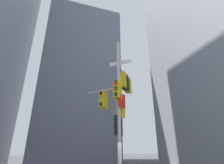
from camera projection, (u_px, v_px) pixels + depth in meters
The scene contains 3 objects.
building_tower_right at pixel (219, 53), 25.42m from camera, with size 14.88×14.88×31.26m, color #9399A3.
building_mid_block at pixel (78, 84), 33.83m from camera, with size 13.46×13.46×28.52m, color slate.
signal_pole_assembly at pixel (119, 98), 10.49m from camera, with size 3.26×2.42×8.91m.
Camera 1 is at (-3.39, -9.00, 2.23)m, focal length 26.95 mm.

